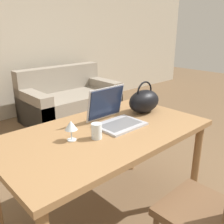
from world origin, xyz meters
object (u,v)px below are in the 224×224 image
chair (217,209)px  wine_glass (71,126)px  handbag (144,101)px  couch (70,101)px  laptop (113,114)px  drinking_glass (97,131)px

chair → wine_glass: 0.97m
chair → handbag: size_ratio=2.97×
handbag → couch: bearing=73.7°
laptop → wine_glass: size_ratio=2.54×
wine_glass → handbag: bearing=3.5°
chair → drinking_glass: (-0.25, 0.73, 0.31)m
couch → wine_glass: 2.58m
chair → laptop: laptop is taller
couch → laptop: (-0.97, -2.08, 0.55)m
chair → drinking_glass: chair is taller
wine_glass → laptop: bearing=5.0°
couch → drinking_glass: 2.58m
chair → couch: size_ratio=0.60×
couch → handbag: bearing=-106.3°
chair → handbag: handbag is taller
chair → drinking_glass: bearing=108.6°
drinking_glass → handbag: 0.64m
drinking_glass → handbag: (0.63, 0.13, 0.05)m
couch → wine_glass: bearing=-122.9°
laptop → drinking_glass: (-0.26, -0.12, -0.02)m
couch → laptop: bearing=-115.0°
laptop → handbag: 0.37m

